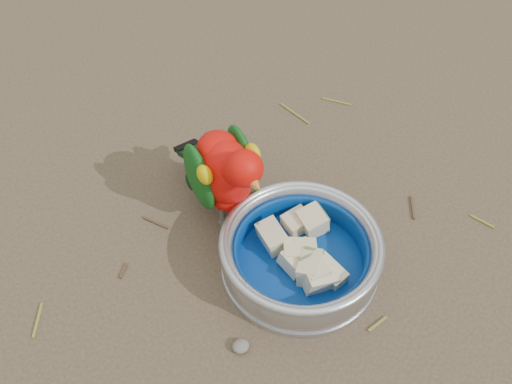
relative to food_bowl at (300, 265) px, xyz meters
name	(u,v)px	position (x,y,z in m)	size (l,w,h in m)	color
ground	(315,287)	(0.00, -0.03, -0.01)	(60.00, 60.00, 0.00)	brown
food_bowl	(300,265)	(0.00, 0.00, 0.00)	(0.21, 0.21, 0.02)	#B2B2BA
bowl_wall	(301,251)	(0.00, 0.00, 0.03)	(0.21, 0.21, 0.04)	#B2B2BA
fruit_wedges	(301,255)	(0.00, 0.00, 0.02)	(0.12, 0.12, 0.03)	beige
lory_parrot	(226,178)	(-0.05, 0.13, 0.07)	(0.09, 0.19, 0.15)	red
ground_debris	(276,248)	(-0.01, 0.04, -0.01)	(0.90, 0.80, 0.01)	olive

